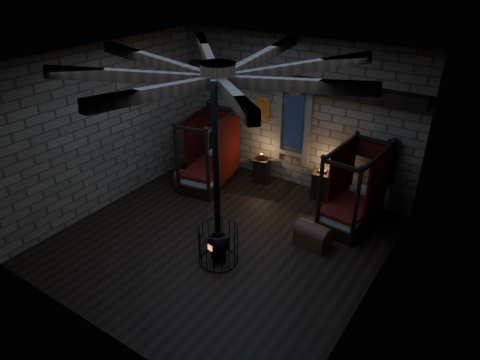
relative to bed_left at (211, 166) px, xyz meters
The scene contains 8 objects.
room 4.30m from the bed_left, 46.28° to the right, with size 7.02×7.02×4.29m.
bed_left is the anchor object (origin of this frame).
bed_right 4.24m from the bed_left, ahead, with size 1.13×1.97×2.00m.
trunk_left 0.76m from the bed_left, 118.70° to the right, with size 0.85×0.68×0.55m.
trunk_right 4.04m from the bed_left, 16.74° to the right, with size 0.85×0.60×0.58m.
nightstand_left 1.51m from the bed_left, 35.79° to the left, with size 0.54×0.53×0.90m.
nightstand_right 3.23m from the bed_left, 17.30° to the left, with size 0.55×0.53×0.85m.
stove 3.73m from the bed_left, 50.10° to the right, with size 0.87×0.87×4.05m.
Camera 1 is at (5.03, -6.73, 6.05)m, focal length 32.00 mm.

